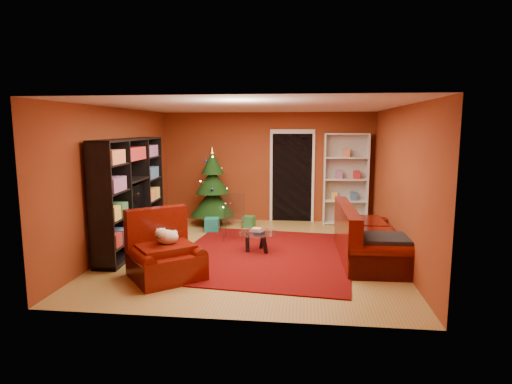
# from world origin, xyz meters

# --- Properties ---
(floor) EXTENTS (5.00, 5.50, 0.05)m
(floor) POSITION_xyz_m (0.00, 0.00, -0.03)
(floor) COLOR olive
(floor) RESTS_ON ground
(ceiling) EXTENTS (5.00, 5.50, 0.05)m
(ceiling) POSITION_xyz_m (0.00, 0.00, 2.62)
(ceiling) COLOR silver
(ceiling) RESTS_ON wall_back
(wall_back) EXTENTS (5.00, 0.05, 2.60)m
(wall_back) POSITION_xyz_m (0.00, 2.77, 1.30)
(wall_back) COLOR maroon
(wall_back) RESTS_ON ground
(wall_left) EXTENTS (0.05, 5.50, 2.60)m
(wall_left) POSITION_xyz_m (-2.52, 0.00, 1.30)
(wall_left) COLOR maroon
(wall_left) RESTS_ON ground
(wall_right) EXTENTS (0.05, 5.50, 2.60)m
(wall_right) POSITION_xyz_m (2.52, 0.00, 1.30)
(wall_right) COLOR maroon
(wall_right) RESTS_ON ground
(doorway) EXTENTS (1.06, 0.60, 2.16)m
(doorway) POSITION_xyz_m (0.60, 2.73, 1.05)
(doorway) COLOR black
(doorway) RESTS_ON floor
(rug) EXTENTS (3.32, 3.77, 0.02)m
(rug) POSITION_xyz_m (0.21, -0.15, 0.01)
(rug) COLOR #5C0706
(rug) RESTS_ON floor
(media_unit) EXTENTS (0.52, 2.69, 2.05)m
(media_unit) POSITION_xyz_m (-2.27, 0.03, 1.02)
(media_unit) COLOR black
(media_unit) RESTS_ON floor
(christmas_tree) EXTENTS (1.33, 1.33, 1.83)m
(christmas_tree) POSITION_xyz_m (-1.21, 2.15, 0.89)
(christmas_tree) COLOR black
(christmas_tree) RESTS_ON floor
(gift_box_teal) EXTENTS (0.33, 0.33, 0.30)m
(gift_box_teal) POSITION_xyz_m (-1.09, 1.47, 0.15)
(gift_box_teal) COLOR #167A72
(gift_box_teal) RESTS_ON floor
(gift_box_green) EXTENTS (0.30, 0.30, 0.25)m
(gift_box_green) POSITION_xyz_m (-0.35, 1.98, 0.12)
(gift_box_green) COLOR #286E33
(gift_box_green) RESTS_ON floor
(gift_box_red) EXTENTS (0.30, 0.30, 0.25)m
(gift_box_red) POSITION_xyz_m (-1.18, 1.94, 0.12)
(gift_box_red) COLOR #A8341E
(gift_box_red) RESTS_ON floor
(white_bookshelf) EXTENTS (1.01, 0.38, 2.17)m
(white_bookshelf) POSITION_xyz_m (1.84, 2.57, 1.05)
(white_bookshelf) COLOR white
(white_bookshelf) RESTS_ON floor
(armchair) EXTENTS (1.48, 1.48, 0.82)m
(armchair) POSITION_xyz_m (-1.15, -1.46, 0.41)
(armchair) COLOR #490A05
(armchair) RESTS_ON rug
(dog) EXTENTS (0.50, 0.48, 0.27)m
(dog) POSITION_xyz_m (-1.14, -1.39, 0.61)
(dog) COLOR beige
(dog) RESTS_ON armchair
(sofa) EXTENTS (1.04, 2.20, 0.94)m
(sofa) POSITION_xyz_m (2.02, -0.17, 0.47)
(sofa) COLOR #490A05
(sofa) RESTS_ON rug
(coffee_table) EXTENTS (0.89, 0.89, 0.45)m
(coffee_table) POSITION_xyz_m (0.08, 0.03, 0.19)
(coffee_table) COLOR gray
(coffee_table) RESTS_ON rug
(acrylic_chair) EXTENTS (0.47, 0.51, 0.84)m
(acrylic_chair) POSITION_xyz_m (-0.50, 0.79, 0.42)
(acrylic_chair) COLOR #66605B
(acrylic_chair) RESTS_ON rug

